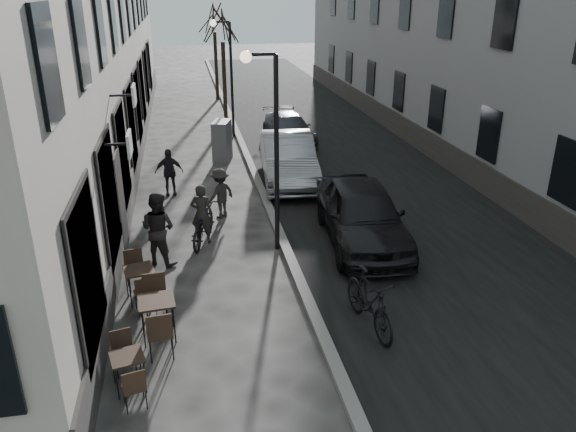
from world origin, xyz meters
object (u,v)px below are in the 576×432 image
object	(u,v)px
bicycle	(203,225)
pedestrian_far	(169,172)
utility_cabinet	(222,142)
pedestrian_near	(158,229)
pedestrian_mid	(220,193)
car_near	(362,214)
car_mid	(288,158)
streetlamp_near	(269,132)
bistro_set_c	(140,281)
tree_near	(222,25)
tree_far	(214,18)
bistro_set_b	(158,315)
moped	(369,301)
car_far	(289,129)
bistro_set_a	(128,369)
streetlamp_far	(227,66)

from	to	relation	value
bicycle	pedestrian_far	xyz separation A→B (m)	(-0.90, 3.96, 0.28)
utility_cabinet	pedestrian_far	distance (m)	4.00
pedestrian_near	pedestrian_mid	size ratio (longest dim) A/B	1.24
car_near	car_mid	bearing A→B (deg)	104.97
streetlamp_near	pedestrian_far	bearing A→B (deg)	119.13
pedestrian_mid	bistro_set_c	bearing A→B (deg)	25.91
tree_near	tree_far	distance (m)	6.00
bistro_set_b	car_mid	world-z (taller)	car_mid
pedestrian_near	car_mid	xyz separation A→B (m)	(4.32, 5.67, -0.12)
moped	tree_near	bearing A→B (deg)	86.14
streetlamp_near	tree_far	world-z (taller)	tree_far
bistro_set_c	pedestrian_far	bearing A→B (deg)	71.71
car_near	car_far	world-z (taller)	car_near
tree_near	bistro_set_b	distance (m)	19.23
bicycle	car_mid	size ratio (longest dim) A/B	0.38
bistro_set_a	moped	xyz separation A→B (m)	(4.64, 1.02, 0.21)
bistro_set_c	car_far	size ratio (longest dim) A/B	0.37
pedestrian_mid	moped	xyz separation A→B (m)	(2.49, -6.46, -0.14)
streetlamp_far	pedestrian_far	xyz separation A→B (m)	(-2.64, -7.27, -2.38)
utility_cabinet	moped	bearing A→B (deg)	-63.94
pedestrian_mid	bistro_set_b	bearing A→B (deg)	35.56
utility_cabinet	pedestrian_far	xyz separation A→B (m)	(-2.01, -3.46, -0.02)
car_mid	moped	xyz separation A→B (m)	(-0.10, -9.39, -0.21)
car_far	streetlamp_near	bearing A→B (deg)	-106.84
tree_near	bistro_set_c	size ratio (longest dim) A/B	3.60
streetlamp_near	pedestrian_near	bearing A→B (deg)	-174.36
tree_far	car_near	bearing A→B (deg)	-83.50
utility_cabinet	pedestrian_mid	world-z (taller)	utility_cabinet
bistro_set_b	car_near	world-z (taller)	car_near
bicycle	tree_near	bearing A→B (deg)	-80.13
bistro_set_b	car_near	xyz separation A→B (m)	(5.27, 3.51, 0.31)
streetlamp_near	pedestrian_far	world-z (taller)	streetlamp_near
pedestrian_near	car_near	xyz separation A→B (m)	(5.31, 0.24, -0.12)
pedestrian_near	car_near	size ratio (longest dim) A/B	0.39
car_near	bistro_set_b	bearing A→B (deg)	-141.77
bistro_set_c	pedestrian_near	xyz separation A→B (m)	(0.39, 1.72, 0.48)
moped	bistro_set_c	bearing A→B (deg)	148.77
streetlamp_far	pedestrian_far	world-z (taller)	streetlamp_far
bistro_set_b	bicycle	world-z (taller)	bicycle
streetlamp_far	pedestrian_near	world-z (taller)	streetlamp_far
pedestrian_far	tree_far	bearing A→B (deg)	76.21
bicycle	pedestrian_far	bearing A→B (deg)	-60.12
pedestrian_far	bistro_set_a	bearing A→B (deg)	-98.06
car_mid	pedestrian_near	bearing A→B (deg)	-122.19
pedestrian_mid	car_mid	size ratio (longest dim) A/B	0.30
streetlamp_near	bistro_set_c	world-z (taller)	streetlamp_near
bistro_set_b	pedestrian_mid	size ratio (longest dim) A/B	1.14
tree_far	car_far	size ratio (longest dim) A/B	1.34
bistro_set_a	car_near	bearing A→B (deg)	27.20
streetlamp_near	utility_cabinet	xyz separation A→B (m)	(-0.63, 8.19, -2.36)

